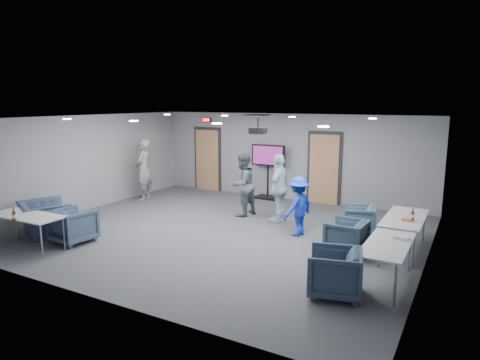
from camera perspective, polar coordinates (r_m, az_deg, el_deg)
The scene contains 29 objects.
floor at distance 10.35m, azimuth -2.36°, elevation -6.86°, with size 9.00×9.00×0.00m, color #383A40.
ceiling at distance 9.89m, azimuth -2.48°, elevation 8.25°, with size 9.00×9.00×0.00m, color white.
wall_back at distance 13.57m, azimuth 6.42°, elevation 3.08°, with size 9.00×0.02×2.70m, color slate.
wall_front at distance 7.01m, azimuth -19.73°, elevation -4.48°, with size 9.00×0.02×2.70m, color slate.
wall_left at distance 12.93m, azimuth -19.72°, elevation 2.17°, with size 0.02×8.00×2.70m, color slate.
wall_right at distance 8.63m, azimuth 24.04°, elevation -2.04°, with size 0.02×8.00×2.70m, color slate.
door_left at distance 14.96m, azimuth -4.35°, elevation 2.72°, with size 1.06×0.17×2.24m.
door_right at distance 13.16m, azimuth 11.15°, elevation 1.48°, with size 1.06×0.17×2.24m.
exit_sign at distance 14.82m, azimuth -4.46°, elevation 8.01°, with size 0.32×0.08×0.16m.
hvac_diffuser at distance 12.58m, azimuth 2.28°, elevation 8.66°, with size 0.60×0.60×0.03m, color black.
downlights at distance 9.89m, azimuth -2.48°, elevation 8.16°, with size 6.18×3.78×0.02m.
person_a at distance 13.72m, azimuth -12.75°, elevation 1.36°, with size 0.71×0.46×1.94m, color gray.
person_b at distance 11.53m, azimuth 0.33°, elevation -0.58°, with size 0.85×0.66×1.74m, color #525A62.
person_c at distance 11.00m, azimuth 5.24°, elevation -1.09°, with size 1.04×0.43×1.77m, color silver.
person_d at distance 9.97m, azimuth 7.73°, elevation -3.49°, with size 0.90×0.52×1.39m, color #1A38AC.
chair_right_a at distance 10.47m, azimuth 15.58°, elevation -5.13°, with size 0.72×0.74×0.67m, color #3D5469.
chair_right_b at distance 9.08m, azimuth 13.98°, elevation -7.35°, with size 0.75×0.77×0.70m, color #324356.
chair_right_c at distance 7.16m, azimuth 12.50°, elevation -11.95°, with size 0.82×0.84×0.77m, color #324156.
chair_front_a at distance 10.18m, azimuth -21.30°, elevation -5.67°, with size 0.81×0.83×0.76m, color #3B4D67.
chair_front_b at distance 11.04m, azimuth -24.60°, elevation -4.65°, with size 1.18×1.03×0.76m, color #35415C.
table_right_a at distance 9.49m, azimuth 21.10°, elevation -4.89°, with size 0.76×1.84×0.73m.
table_right_b at distance 7.68m, azimuth 19.06°, elevation -8.36°, with size 0.70×1.69×0.73m.
table_front_left at distance 10.07m, azimuth -26.54°, elevation -4.45°, with size 1.71×0.75×0.73m.
bottle_front at distance 9.64m, azimuth -27.90°, elevation -4.27°, with size 0.07×0.07×0.28m.
bottle_right at distance 9.27m, azimuth 22.02°, elevation -4.43°, with size 0.07×0.07×0.25m.
snack_box at distance 9.20m, azimuth 21.35°, elevation -4.94°, with size 0.20×0.13×0.04m, color #C25A30.
wrapper at distance 7.97m, azimuth 20.71°, elevation -7.20°, with size 0.24×0.17×0.06m, color silver.
tv_stand at distance 13.62m, azimuth 3.74°, elevation 1.58°, with size 1.13×0.54×1.73m.
projector at distance 10.12m, azimuth 2.40°, elevation 6.62°, with size 0.41×0.38×0.36m.
Camera 1 is at (5.15, -8.43, 3.09)m, focal length 32.00 mm.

